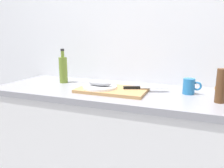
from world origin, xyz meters
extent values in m
cube|color=white|center=(0.00, 0.33, 1.25)|extent=(3.20, 0.05, 2.50)
cube|color=white|center=(0.00, 0.00, 0.43)|extent=(2.00, 0.58, 0.86)
cube|color=gray|center=(0.00, 0.00, 0.88)|extent=(2.00, 0.60, 0.04)
cube|color=tan|center=(-0.15, -0.05, 0.91)|extent=(0.45, 0.27, 0.02)
cylinder|color=white|center=(-0.23, -0.07, 0.93)|extent=(0.23, 0.23, 0.01)
ellipsoid|color=gray|center=(-0.23, -0.07, 0.95)|extent=(0.17, 0.07, 0.04)
cube|color=silver|center=(0.11, 0.04, 0.93)|extent=(0.18, 0.10, 0.00)
cube|color=black|center=(-0.02, -0.02, 0.93)|extent=(0.11, 0.06, 0.02)
cylinder|color=olive|center=(-0.61, 0.08, 1.00)|extent=(0.06, 0.06, 0.20)
cylinder|color=olive|center=(-0.61, 0.08, 1.13)|extent=(0.03, 0.03, 0.05)
cylinder|color=black|center=(-0.61, 0.08, 1.16)|extent=(0.03, 0.03, 0.02)
cylinder|color=#2672B2|center=(0.33, 0.06, 0.95)|extent=(0.07, 0.07, 0.10)
torus|color=#2672B2|center=(0.37, 0.06, 0.95)|extent=(0.06, 0.01, 0.06)
sphere|color=orange|center=(0.52, 0.11, 0.94)|extent=(0.08, 0.08, 0.08)
cylinder|color=brown|center=(0.49, -0.07, 0.99)|extent=(0.05, 0.05, 0.19)
camera|label=1|loc=(0.34, -1.33, 1.24)|focal=34.16mm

